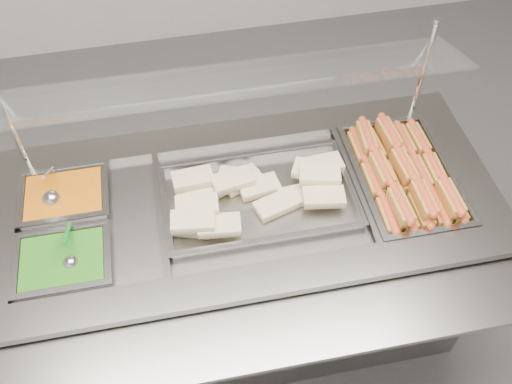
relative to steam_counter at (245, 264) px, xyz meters
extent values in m
cube|color=gray|center=(0.00, 0.00, -0.01)|extent=(1.61, 0.69, 0.77)
cube|color=gray|center=(0.00, -0.31, 0.39)|extent=(1.67, 0.14, 0.03)
cube|color=gray|center=(0.00, 0.31, 0.39)|extent=(1.67, 0.14, 0.03)
cube|color=gray|center=(0.78, -0.01, 0.39)|extent=(0.12, 0.51, 0.03)
cube|color=black|center=(0.00, 0.00, 0.29)|extent=(1.44, 0.53, 0.02)
cube|color=gray|center=(0.38, -0.01, 0.40)|extent=(0.03, 0.51, 0.01)
cube|color=gray|center=(-0.27, 0.00, 0.40)|extent=(0.03, 0.51, 0.01)
cube|color=gray|center=(-0.01, -0.46, 0.36)|extent=(1.60, 0.25, 0.02)
cylinder|color=gray|center=(-0.71, -0.34, 0.33)|extent=(0.02, 0.23, 0.02)
cylinder|color=gray|center=(0.70, -0.36, 0.33)|extent=(0.02, 0.23, 0.02)
cylinder|color=silver|center=(-0.69, 0.30, 0.60)|extent=(0.02, 0.02, 0.39)
cylinder|color=silver|center=(0.70, 0.28, 0.60)|extent=(0.02, 0.02, 0.39)
cube|color=silver|center=(0.00, 0.18, 0.74)|extent=(1.47, 0.28, 0.08)
cube|color=#CA510B|center=(-0.57, 0.14, 0.37)|extent=(0.25, 0.20, 0.08)
cube|color=#176810|center=(-0.57, -0.12, 0.37)|extent=(0.25, 0.20, 0.08)
cube|color=#A86F23|center=(0.44, -0.16, 0.38)|extent=(0.05, 0.14, 0.05)
cylinder|color=#B83421|center=(0.44, -0.16, 0.40)|extent=(0.04, 0.15, 0.03)
cube|color=#A86F23|center=(0.44, -0.01, 0.38)|extent=(0.05, 0.13, 0.05)
cylinder|color=#B83421|center=(0.44, -0.01, 0.40)|extent=(0.03, 0.15, 0.03)
cube|color=#A86F23|center=(0.45, 0.15, 0.38)|extent=(0.05, 0.13, 0.05)
cylinder|color=#B83421|center=(0.45, 0.15, 0.40)|extent=(0.03, 0.15, 0.03)
cube|color=#A86F23|center=(0.50, -0.16, 0.38)|extent=(0.05, 0.13, 0.05)
cylinder|color=#B83421|center=(0.50, -0.16, 0.40)|extent=(0.03, 0.15, 0.03)
cube|color=#A86F23|center=(0.50, -0.01, 0.38)|extent=(0.05, 0.14, 0.05)
cylinder|color=#B83421|center=(0.50, -0.01, 0.40)|extent=(0.03, 0.15, 0.03)
cube|color=#A86F23|center=(0.50, 0.15, 0.38)|extent=(0.05, 0.13, 0.05)
cylinder|color=#B83421|center=(0.50, 0.15, 0.40)|extent=(0.03, 0.15, 0.03)
cube|color=#A86F23|center=(0.55, -0.16, 0.38)|extent=(0.05, 0.13, 0.05)
cylinder|color=#B83421|center=(0.55, -0.16, 0.40)|extent=(0.03, 0.15, 0.03)
cube|color=#A86F23|center=(0.55, -0.01, 0.38)|extent=(0.05, 0.14, 0.05)
cylinder|color=#B83421|center=(0.55, -0.01, 0.40)|extent=(0.03, 0.15, 0.03)
cube|color=#A86F23|center=(0.56, 0.15, 0.38)|extent=(0.05, 0.13, 0.05)
cylinder|color=#B83421|center=(0.56, 0.15, 0.40)|extent=(0.03, 0.15, 0.03)
cube|color=#A86F23|center=(0.61, -0.16, 0.38)|extent=(0.05, 0.13, 0.05)
cylinder|color=#B83421|center=(0.61, -0.16, 0.40)|extent=(0.03, 0.15, 0.03)
cube|color=#A86F23|center=(0.61, -0.01, 0.38)|extent=(0.05, 0.13, 0.05)
cylinder|color=#B83421|center=(0.61, -0.01, 0.40)|extent=(0.03, 0.15, 0.03)
cube|color=#A86F23|center=(0.61, 0.15, 0.39)|extent=(0.05, 0.13, 0.05)
cylinder|color=#B83421|center=(0.61, 0.15, 0.40)|extent=(0.03, 0.15, 0.03)
cube|color=#A86F23|center=(0.66, -0.17, 0.38)|extent=(0.05, 0.13, 0.05)
cylinder|color=#B83421|center=(0.66, -0.17, 0.40)|extent=(0.03, 0.15, 0.03)
cube|color=#A86F23|center=(0.67, -0.01, 0.38)|extent=(0.05, 0.14, 0.05)
cylinder|color=#B83421|center=(0.67, -0.01, 0.40)|extent=(0.04, 0.15, 0.03)
cube|color=#A86F23|center=(0.67, 0.14, 0.38)|extent=(0.05, 0.13, 0.05)
cylinder|color=#B83421|center=(0.67, 0.14, 0.40)|extent=(0.03, 0.15, 0.03)
cube|color=#A86F23|center=(0.47, -0.16, 0.43)|extent=(0.05, 0.13, 0.05)
cylinder|color=#B83421|center=(0.47, -0.16, 0.45)|extent=(0.03, 0.15, 0.03)
cube|color=#A86F23|center=(0.47, 0.00, 0.43)|extent=(0.05, 0.13, 0.05)
cylinder|color=#B83421|center=(0.47, 0.00, 0.45)|extent=(0.03, 0.15, 0.03)
cube|color=#A86F23|center=(0.47, 0.15, 0.43)|extent=(0.06, 0.14, 0.05)
cylinder|color=#B83421|center=(0.47, 0.15, 0.45)|extent=(0.04, 0.15, 0.03)
cube|color=#A86F23|center=(0.56, -0.15, 0.43)|extent=(0.05, 0.13, 0.05)
cylinder|color=#B83421|center=(0.56, -0.15, 0.45)|extent=(0.03, 0.15, 0.03)
cube|color=#A86F23|center=(0.55, 0.00, 0.43)|extent=(0.05, 0.13, 0.05)
cylinder|color=#B83421|center=(0.55, 0.00, 0.45)|extent=(0.03, 0.15, 0.03)
cube|color=#A86F23|center=(0.55, 0.15, 0.43)|extent=(0.05, 0.13, 0.05)
cylinder|color=#B83421|center=(0.55, 0.15, 0.45)|extent=(0.03, 0.15, 0.03)
cube|color=#A86F23|center=(0.64, -0.17, 0.43)|extent=(0.05, 0.13, 0.05)
cylinder|color=#B83421|center=(0.64, -0.17, 0.45)|extent=(0.03, 0.15, 0.03)
cube|color=beige|center=(0.10, -0.05, 0.39)|extent=(0.15, 0.11, 0.03)
cube|color=beige|center=(0.19, -0.02, 0.39)|extent=(0.14, 0.08, 0.03)
cube|color=beige|center=(-0.18, -0.07, 0.39)|extent=(0.15, 0.11, 0.03)
cube|color=beige|center=(0.00, 0.09, 0.39)|extent=(0.15, 0.12, 0.03)
cube|color=beige|center=(0.06, 0.04, 0.39)|extent=(0.14, 0.09, 0.03)
cube|color=beige|center=(-0.14, 0.05, 0.39)|extent=(0.15, 0.12, 0.03)
cube|color=beige|center=(0.01, 0.08, 0.39)|extent=(0.15, 0.12, 0.03)
cube|color=beige|center=(-0.11, 0.06, 0.39)|extent=(0.15, 0.12, 0.03)
cube|color=beige|center=(0.25, 0.05, 0.42)|extent=(0.15, 0.13, 0.03)
cube|color=beige|center=(0.25, -0.07, 0.42)|extent=(0.14, 0.10, 0.03)
cube|color=beige|center=(-0.10, -0.11, 0.42)|extent=(0.14, 0.09, 0.03)
cube|color=beige|center=(-0.02, 0.06, 0.42)|extent=(0.14, 0.10, 0.03)
cube|color=beige|center=(0.29, 0.07, 0.42)|extent=(0.14, 0.08, 0.03)
cube|color=beige|center=(-0.15, 0.10, 0.42)|extent=(0.14, 0.08, 0.03)
cube|color=beige|center=(-0.15, -0.04, 0.45)|extent=(0.14, 0.09, 0.03)
cube|color=beige|center=(-0.17, -0.10, 0.45)|extent=(0.14, 0.09, 0.03)
cube|color=beige|center=(0.26, 0.01, 0.45)|extent=(0.15, 0.10, 0.03)
sphere|color=silver|center=(-0.61, 0.12, 0.40)|extent=(0.06, 0.06, 0.06)
cylinder|color=silver|center=(-0.60, 0.19, 0.46)|extent=(0.01, 0.13, 0.11)
sphere|color=silver|center=(-0.55, -0.14, 0.40)|extent=(0.05, 0.05, 0.05)
cylinder|color=#167B29|center=(-0.55, -0.07, 0.45)|extent=(0.02, 0.13, 0.08)
camera|label=1|loc=(-0.20, -1.15, 1.84)|focal=40.00mm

